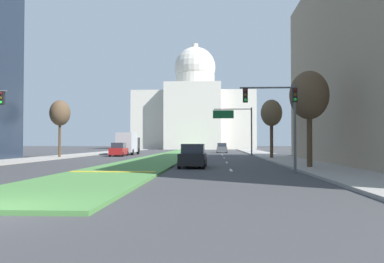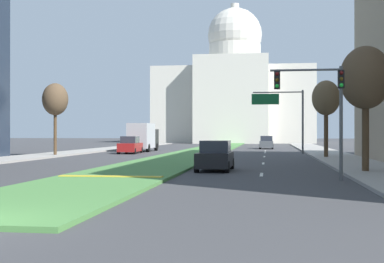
{
  "view_description": "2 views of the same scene",
  "coord_description": "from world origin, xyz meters",
  "px_view_note": "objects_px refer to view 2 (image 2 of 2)",
  "views": [
    {
      "loc": [
        5.81,
        -9.78,
        1.83
      ],
      "look_at": [
        1.94,
        56.75,
        3.62
      ],
      "focal_mm": 37.71,
      "sensor_mm": 36.0,
      "label": 1
    },
    {
      "loc": [
        7.18,
        -10.98,
        2.18
      ],
      "look_at": [
        -0.75,
        44.55,
        2.27
      ],
      "focal_mm": 50.09,
      "sensor_mm": 36.0,
      "label": 2
    }
  ],
  "objects_px": {
    "sedan_lead_stopped": "(215,157)",
    "sedan_midblock": "(130,145)",
    "overhead_guide_sign": "(284,108)",
    "box_truck_delivery": "(143,137)",
    "sedan_distant": "(266,143)",
    "street_tree_left_mid": "(55,100)",
    "capitol_building": "(235,95)",
    "street_tree_right_mid": "(326,99)",
    "street_tree_right_near": "(365,79)",
    "traffic_light_near_right": "(322,97)"
  },
  "relations": [
    {
      "from": "capitol_building",
      "to": "street_tree_right_near",
      "type": "height_order",
      "value": "capitol_building"
    },
    {
      "from": "sedan_midblock",
      "to": "street_tree_right_mid",
      "type": "bearing_deg",
      "value": -23.11
    },
    {
      "from": "capitol_building",
      "to": "street_tree_right_mid",
      "type": "relative_size",
      "value": 5.07
    },
    {
      "from": "sedan_lead_stopped",
      "to": "sedan_midblock",
      "type": "relative_size",
      "value": 0.89
    },
    {
      "from": "traffic_light_near_right",
      "to": "sedan_lead_stopped",
      "type": "bearing_deg",
      "value": 135.69
    },
    {
      "from": "overhead_guide_sign",
      "to": "street_tree_left_mid",
      "type": "relative_size",
      "value": 0.98
    },
    {
      "from": "capitol_building",
      "to": "sedan_lead_stopped",
      "type": "bearing_deg",
      "value": -87.17
    },
    {
      "from": "overhead_guide_sign",
      "to": "street_tree_right_mid",
      "type": "distance_m",
      "value": 10.5
    },
    {
      "from": "overhead_guide_sign",
      "to": "box_truck_delivery",
      "type": "bearing_deg",
      "value": 164.94
    },
    {
      "from": "sedan_distant",
      "to": "street_tree_right_near",
      "type": "bearing_deg",
      "value": -82.85
    },
    {
      "from": "street_tree_right_mid",
      "to": "box_truck_delivery",
      "type": "xyz_separation_m",
      "value": [
        -18.96,
        14.24,
        -3.28
      ]
    },
    {
      "from": "capitol_building",
      "to": "street_tree_left_mid",
      "type": "relative_size",
      "value": 4.96
    },
    {
      "from": "street_tree_left_mid",
      "to": "street_tree_right_mid",
      "type": "xyz_separation_m",
      "value": [
        23.9,
        -0.73,
        -0.17
      ]
    },
    {
      "from": "street_tree_right_mid",
      "to": "sedan_distant",
      "type": "relative_size",
      "value": 1.54
    },
    {
      "from": "street_tree_left_mid",
      "to": "sedan_lead_stopped",
      "type": "distance_m",
      "value": 23.08
    },
    {
      "from": "capitol_building",
      "to": "sedan_midblock",
      "type": "distance_m",
      "value": 62.59
    },
    {
      "from": "street_tree_right_mid",
      "to": "sedan_midblock",
      "type": "bearing_deg",
      "value": 156.89
    },
    {
      "from": "capitol_building",
      "to": "box_truck_delivery",
      "type": "distance_m",
      "value": 56.39
    },
    {
      "from": "street_tree_left_mid",
      "to": "sedan_distant",
      "type": "xyz_separation_m",
      "value": [
        18.91,
        25.36,
        -4.32
      ]
    },
    {
      "from": "box_truck_delivery",
      "to": "street_tree_left_mid",
      "type": "bearing_deg",
      "value": -110.09
    },
    {
      "from": "capitol_building",
      "to": "traffic_light_near_right",
      "type": "distance_m",
      "value": 90.75
    },
    {
      "from": "street_tree_left_mid",
      "to": "street_tree_right_near",
      "type": "bearing_deg",
      "value": -35.09
    },
    {
      "from": "sedan_midblock",
      "to": "sedan_distant",
      "type": "xyz_separation_m",
      "value": [
        13.83,
        18.06,
        -0.03
      ]
    },
    {
      "from": "capitol_building",
      "to": "sedan_distant",
      "type": "distance_m",
      "value": 44.99
    },
    {
      "from": "box_truck_delivery",
      "to": "sedan_lead_stopped",
      "type": "bearing_deg",
      "value": -69.13
    },
    {
      "from": "street_tree_left_mid",
      "to": "capitol_building",
      "type": "bearing_deg",
      "value": 80.13
    },
    {
      "from": "capitol_building",
      "to": "street_tree_left_mid",
      "type": "bearing_deg",
      "value": -99.87
    },
    {
      "from": "overhead_guide_sign",
      "to": "street_tree_left_mid",
      "type": "distance_m",
      "value": 22.69
    },
    {
      "from": "traffic_light_near_right",
      "to": "sedan_lead_stopped",
      "type": "height_order",
      "value": "traffic_light_near_right"
    },
    {
      "from": "capitol_building",
      "to": "sedan_distant",
      "type": "height_order",
      "value": "capitol_building"
    },
    {
      "from": "sedan_distant",
      "to": "box_truck_delivery",
      "type": "bearing_deg",
      "value": -139.7
    },
    {
      "from": "sedan_lead_stopped",
      "to": "sedan_distant",
      "type": "bearing_deg",
      "value": 86.18
    },
    {
      "from": "sedan_lead_stopped",
      "to": "box_truck_delivery",
      "type": "distance_m",
      "value": 31.5
    },
    {
      "from": "street_tree_right_near",
      "to": "sedan_distant",
      "type": "height_order",
      "value": "street_tree_right_near"
    },
    {
      "from": "street_tree_right_near",
      "to": "street_tree_left_mid",
      "type": "xyz_separation_m",
      "value": [
        -24.23,
        17.02,
        0.11
      ]
    },
    {
      "from": "street_tree_left_mid",
      "to": "box_truck_delivery",
      "type": "height_order",
      "value": "street_tree_left_mid"
    },
    {
      "from": "street_tree_left_mid",
      "to": "box_truck_delivery",
      "type": "distance_m",
      "value": 14.79
    },
    {
      "from": "sedan_lead_stopped",
      "to": "sedan_midblock",
      "type": "height_order",
      "value": "sedan_midblock"
    },
    {
      "from": "street_tree_right_near",
      "to": "sedan_distant",
      "type": "bearing_deg",
      "value": 97.15
    },
    {
      "from": "overhead_guide_sign",
      "to": "sedan_distant",
      "type": "height_order",
      "value": "overhead_guide_sign"
    },
    {
      "from": "overhead_guide_sign",
      "to": "box_truck_delivery",
      "type": "distance_m",
      "value": 16.59
    },
    {
      "from": "overhead_guide_sign",
      "to": "street_tree_right_mid",
      "type": "xyz_separation_m",
      "value": [
        3.2,
        -10.0,
        0.32
      ]
    },
    {
      "from": "sedan_lead_stopped",
      "to": "box_truck_delivery",
      "type": "xyz_separation_m",
      "value": [
        -11.21,
        29.42,
        0.88
      ]
    },
    {
      "from": "overhead_guide_sign",
      "to": "street_tree_right_near",
      "type": "distance_m",
      "value": 26.53
    },
    {
      "from": "capitol_building",
      "to": "street_tree_left_mid",
      "type": "distance_m",
      "value": 70.02
    },
    {
      "from": "capitol_building",
      "to": "box_truck_delivery",
      "type": "relative_size",
      "value": 5.15
    },
    {
      "from": "overhead_guide_sign",
      "to": "sedan_midblock",
      "type": "bearing_deg",
      "value": -172.83
    },
    {
      "from": "street_tree_right_near",
      "to": "sedan_midblock",
      "type": "bearing_deg",
      "value": 128.21
    },
    {
      "from": "sedan_midblock",
      "to": "traffic_light_near_right",
      "type": "bearing_deg",
      "value": -59.94
    },
    {
      "from": "overhead_guide_sign",
      "to": "box_truck_delivery",
      "type": "relative_size",
      "value": 1.02
    }
  ]
}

